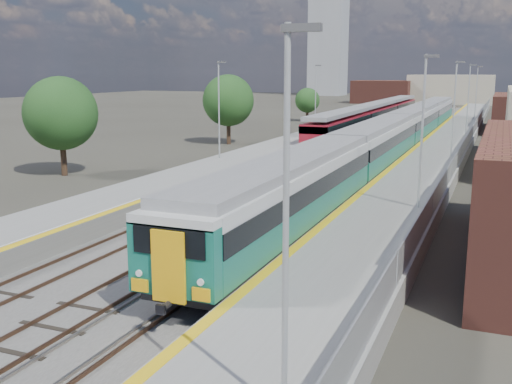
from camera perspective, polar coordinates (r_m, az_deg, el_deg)
The scene contains 11 objects.
ground at distance 59.51m, azimuth 12.27°, elevation 3.69°, with size 320.00×320.00×0.00m, color #47443A.
ballast_bed at distance 62.36m, azimuth 10.64°, elevation 4.12°, with size 10.50×155.00×0.06m, color #565451.
tracks at distance 63.87m, azimuth 11.48°, elevation 4.33°, with size 8.96×160.00×0.17m.
platform_right at distance 61.24m, azimuth 17.59°, elevation 4.13°, with size 4.70×155.00×8.52m.
platform_left at distance 64.00m, azimuth 4.67°, elevation 4.90°, with size 4.30×155.00×8.52m.
buildings at distance 149.47m, azimuth 11.62°, elevation 12.29°, with size 72.00×185.50×40.00m.
green_train at distance 56.76m, azimuth 13.45°, elevation 5.62°, with size 2.97×82.72×3.27m.
red_train at distance 81.95m, azimuth 11.28°, elevation 7.23°, with size 2.79×56.70×3.53m.
tree_a at distance 46.99m, azimuth -18.10°, elevation 7.12°, with size 5.46×5.46×7.40m.
tree_b at distance 64.73m, azimuth -2.65°, elevation 8.70°, with size 5.49×5.49×7.44m.
tree_c at distance 95.52m, azimuth 4.92°, elevation 8.69°, with size 3.87×3.87×5.25m.
Camera 1 is at (10.15, -8.14, 7.67)m, focal length 42.00 mm.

